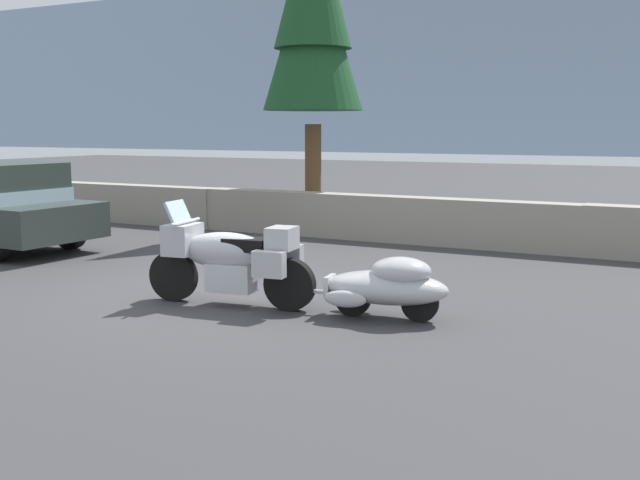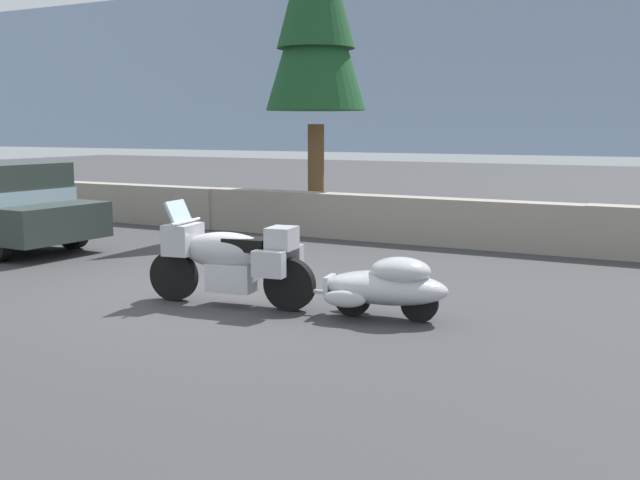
% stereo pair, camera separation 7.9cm
% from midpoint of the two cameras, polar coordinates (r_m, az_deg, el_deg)
% --- Properties ---
extents(ground_plane, '(80.00, 80.00, 0.00)m').
position_cam_midpoint_polar(ground_plane, '(10.26, -8.83, -4.32)').
color(ground_plane, '#38383A').
extents(stone_guard_wall, '(24.00, 0.57, 0.93)m').
position_cam_midpoint_polar(stone_guard_wall, '(15.13, 4.61, 1.66)').
color(stone_guard_wall, gray).
rests_on(stone_guard_wall, ground).
extents(touring_motorcycle, '(2.31, 0.93, 1.33)m').
position_cam_midpoint_polar(touring_motorcycle, '(9.63, -7.17, -1.35)').
color(touring_motorcycle, black).
rests_on(touring_motorcycle, ground).
extents(car_shaped_trailer, '(2.23, 0.92, 0.76)m').
position_cam_midpoint_polar(car_shaped_trailer, '(8.95, 4.87, -3.45)').
color(car_shaped_trailer, black).
rests_on(car_shaped_trailer, ground).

